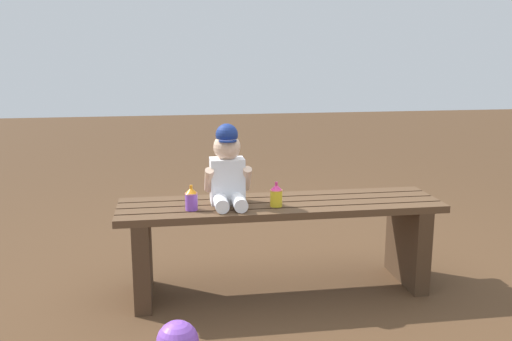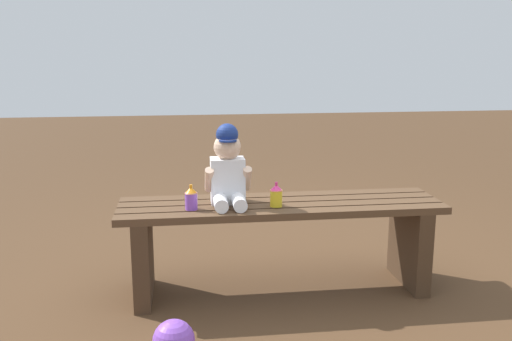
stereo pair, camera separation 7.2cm
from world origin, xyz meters
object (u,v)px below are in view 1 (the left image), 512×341
at_px(park_bench, 280,231).
at_px(sippy_cup_right, 276,195).
at_px(child_figure, 228,170).
at_px(sippy_cup_left, 191,198).

relative_size(park_bench, sippy_cup_right, 13.24).
xyz_separation_m(child_figure, sippy_cup_left, (-0.19, -0.08, -0.12)).
distance_m(park_bench, sippy_cup_left, 0.51).
bearing_deg(sippy_cup_right, sippy_cup_left, 180.00).
xyz_separation_m(park_bench, sippy_cup_left, (-0.45, -0.07, 0.21)).
distance_m(child_figure, sippy_cup_left, 0.24).
height_order(child_figure, sippy_cup_right, child_figure).
bearing_deg(child_figure, sippy_cup_right, -19.86).
bearing_deg(sippy_cup_left, park_bench, 9.24).
xyz_separation_m(child_figure, sippy_cup_right, (0.23, -0.08, -0.12)).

